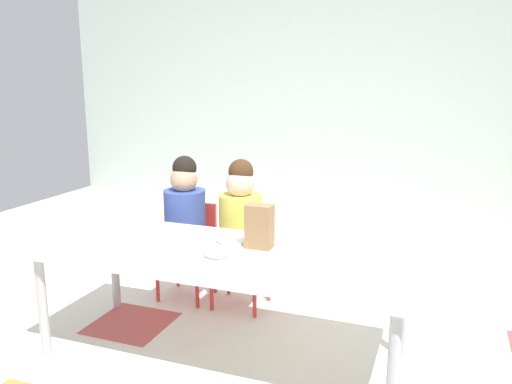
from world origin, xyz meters
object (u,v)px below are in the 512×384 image
at_px(seated_child_near_camera, 186,214).
at_px(seated_child_middle_seat, 241,220).
at_px(paper_plate_center_table, 170,252).
at_px(paper_bag_brown, 260,226).
at_px(donut_powdered_on_plate, 226,239).
at_px(craft_table, 222,260).
at_px(donut_powdered_loose, 217,252).
at_px(paper_plate_near_edge, 226,242).

xyz_separation_m(seated_child_near_camera, seated_child_middle_seat, (0.38, 0.00, 0.00)).
bearing_deg(paper_plate_center_table, paper_bag_brown, 30.39).
relative_size(seated_child_near_camera, donut_powdered_on_plate, 8.76).
relative_size(craft_table, seated_child_middle_seat, 2.05).
bearing_deg(seated_child_middle_seat, seated_child_near_camera, 180.00).
xyz_separation_m(craft_table, seated_child_near_camera, (-0.52, 0.59, 0.04)).
relative_size(seated_child_near_camera, seated_child_middle_seat, 1.00).
distance_m(paper_bag_brown, donut_powdered_on_plate, 0.20).
relative_size(paper_plate_center_table, donut_powdered_loose, 1.45).
bearing_deg(paper_plate_center_table, seated_child_middle_seat, 82.95).
relative_size(paper_bag_brown, donut_powdered_loose, 1.77).
bearing_deg(paper_bag_brown, donut_powdered_on_plate, 178.94).
distance_m(paper_plate_near_edge, donut_powdered_on_plate, 0.02).
bearing_deg(paper_plate_center_table, paper_plate_near_edge, 49.05).
bearing_deg(donut_powdered_loose, paper_plate_center_table, -171.60).
xyz_separation_m(paper_plate_near_edge, paper_plate_center_table, (-0.20, -0.23, 0.00)).
distance_m(seated_child_near_camera, seated_child_middle_seat, 0.38).
bearing_deg(paper_bag_brown, seated_child_middle_seat, 121.57).
xyz_separation_m(paper_bag_brown, donut_powdered_loose, (-0.14, -0.19, -0.09)).
height_order(paper_plate_center_table, donut_powdered_on_plate, donut_powdered_on_plate).
bearing_deg(paper_plate_center_table, donut_powdered_loose, 8.40).
xyz_separation_m(paper_plate_center_table, donut_powdered_on_plate, (0.20, 0.23, 0.02)).
distance_m(seated_child_middle_seat, donut_powdered_on_plate, 0.49).
bearing_deg(seated_child_middle_seat, paper_bag_brown, -58.43).
relative_size(seated_child_middle_seat, paper_bag_brown, 4.17).
relative_size(craft_table, paper_bag_brown, 8.56).
distance_m(seated_child_near_camera, donut_powdered_on_plate, 0.68).
xyz_separation_m(seated_child_middle_seat, donut_powdered_loose, (0.15, -0.67, 0.03)).
bearing_deg(paper_bag_brown, donut_powdered_loose, -127.45).
relative_size(donut_powdered_on_plate, donut_powdered_loose, 0.84).
bearing_deg(donut_powdered_on_plate, seated_child_near_camera, 135.62).
bearing_deg(craft_table, seated_child_near_camera, 131.19).
bearing_deg(donut_powdered_loose, paper_bag_brown, 52.55).
height_order(seated_child_middle_seat, paper_plate_center_table, seated_child_middle_seat).
height_order(seated_child_near_camera, paper_plate_near_edge, seated_child_near_camera).
xyz_separation_m(paper_bag_brown, paper_plate_near_edge, (-0.18, 0.00, -0.11)).
height_order(paper_bag_brown, paper_plate_center_table, paper_bag_brown).
relative_size(seated_child_middle_seat, donut_powdered_on_plate, 8.76).
height_order(paper_plate_near_edge, donut_powdered_loose, donut_powdered_loose).
bearing_deg(paper_plate_center_table, seated_child_near_camera, 112.36).
xyz_separation_m(seated_child_near_camera, donut_powdered_loose, (0.53, -0.67, 0.03)).
xyz_separation_m(craft_table, donut_powdered_on_plate, (-0.03, 0.12, 0.07)).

